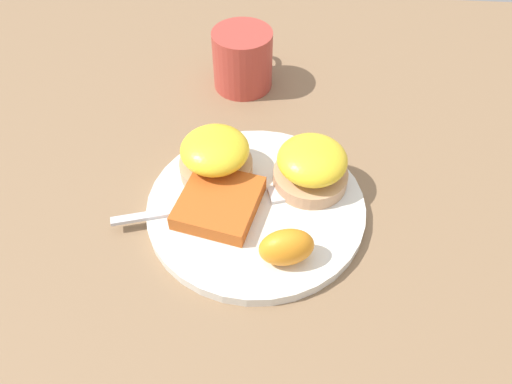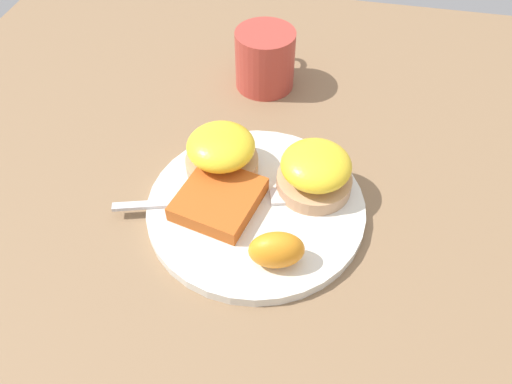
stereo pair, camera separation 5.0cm
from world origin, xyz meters
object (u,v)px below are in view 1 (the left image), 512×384
object	(u,v)px
cup	(243,59)
fork	(226,203)
sandwich_benedict_right	(215,156)
sandwich_benedict_left	(311,166)
orange_wedge	(287,247)
hashbrown_patty	(219,203)

from	to	relation	value
cup	fork	bearing A→B (deg)	-179.22
sandwich_benedict_right	fork	xyz separation A→B (m)	(-0.05, -0.02, -0.03)
sandwich_benedict_left	fork	xyz separation A→B (m)	(-0.04, 0.10, -0.03)
orange_wedge	cup	xyz separation A→B (m)	(0.33, 0.08, 0.01)
orange_wedge	sandwich_benedict_right	bearing A→B (deg)	36.35
sandwich_benedict_left	orange_wedge	bearing A→B (deg)	167.53
sandwich_benedict_right	orange_wedge	distance (m)	0.15
sandwich_benedict_left	sandwich_benedict_right	bearing A→B (deg)	85.97
orange_wedge	fork	size ratio (longest dim) A/B	0.26
sandwich_benedict_left	orange_wedge	xyz separation A→B (m)	(-0.12, 0.03, -0.01)
sandwich_benedict_left	hashbrown_patty	bearing A→B (deg)	115.06
fork	cup	xyz separation A→B (m)	(0.26, 0.00, 0.03)
hashbrown_patty	fork	size ratio (longest dim) A/B	0.41
sandwich_benedict_right	fork	distance (m)	0.06
sandwich_benedict_left	cup	xyz separation A→B (m)	(0.22, 0.10, 0.00)
hashbrown_patty	fork	bearing A→B (deg)	-48.86
sandwich_benedict_left	sandwich_benedict_right	distance (m)	0.12
sandwich_benedict_left	fork	world-z (taller)	sandwich_benedict_left
sandwich_benedict_left	sandwich_benedict_right	world-z (taller)	same
cup	orange_wedge	bearing A→B (deg)	-166.90
sandwich_benedict_right	orange_wedge	world-z (taller)	sandwich_benedict_right
sandwich_benedict_left	hashbrown_patty	world-z (taller)	sandwich_benedict_left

